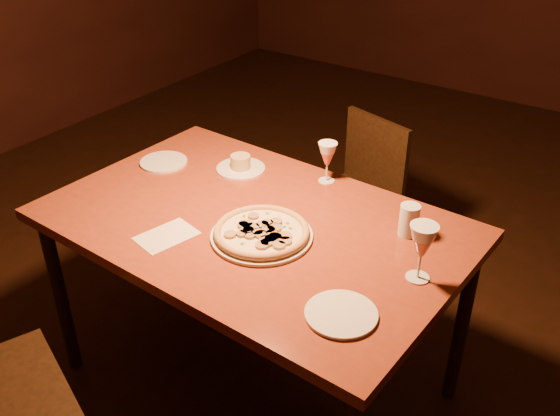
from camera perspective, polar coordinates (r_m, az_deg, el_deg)
The scene contains 11 objects.
floor at distance 2.82m, azimuth 4.89°, elevation -13.55°, with size 7.00×7.00×0.00m, color black.
dining_table at distance 2.27m, azimuth -2.42°, elevation -2.57°, with size 1.52×1.01×0.79m.
chair_far at distance 3.12m, azimuth 7.06°, elevation 1.62°, with size 0.48×0.48×0.81m.
pizza_plate at distance 2.12m, azimuth -1.70°, elevation -2.25°, with size 0.35×0.35×0.04m.
ramekin_saucer at distance 2.56m, azimuth -3.62°, elevation 3.93°, with size 0.20×0.20×0.06m.
wine_glass_far at distance 2.44m, azimuth 4.33°, elevation 4.17°, with size 0.08×0.08×0.17m, color #CA6654, non-canonical shape.
wine_glass_right at distance 1.94m, azimuth 12.77°, elevation -3.99°, with size 0.09×0.09×0.19m, color #CA6654, non-canonical shape.
water_tumbler at distance 2.16m, azimuth 11.72°, elevation -1.10°, with size 0.07×0.07×0.11m, color silver.
side_plate_left at distance 2.66m, azimuth -10.59°, elevation 4.16°, with size 0.20×0.20×0.01m, color silver.
side_plate_near at distance 1.82m, azimuth 5.61°, elevation -9.63°, with size 0.21×0.21×0.01m, color silver.
menu_card at distance 2.17m, azimuth -10.33°, elevation -2.51°, with size 0.14×0.20×0.00m, color beige.
Camera 1 is at (0.95, -1.77, 1.98)m, focal length 40.00 mm.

